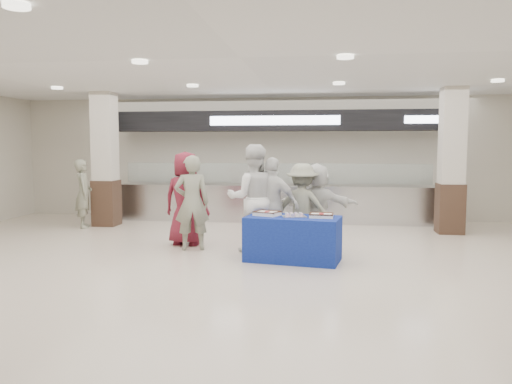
# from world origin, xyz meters

# --- Properties ---
(ground) EXTENTS (14.00, 14.00, 0.00)m
(ground) POSITION_xyz_m (0.00, 0.00, 0.00)
(ground) COLOR beige
(ground) RESTS_ON ground
(serving_line) EXTENTS (8.70, 0.85, 2.80)m
(serving_line) POSITION_xyz_m (0.00, 5.40, 1.16)
(serving_line) COLOR silver
(serving_line) RESTS_ON ground
(column_left) EXTENTS (0.55, 0.55, 3.20)m
(column_left) POSITION_xyz_m (-4.00, 4.20, 1.53)
(column_left) COLOR #332017
(column_left) RESTS_ON ground
(column_right) EXTENTS (0.55, 0.55, 3.20)m
(column_right) POSITION_xyz_m (4.00, 4.20, 1.53)
(column_right) COLOR #332017
(column_right) RESTS_ON ground
(display_table) EXTENTS (1.66, 1.03, 0.75)m
(display_table) POSITION_xyz_m (0.72, 1.06, 0.38)
(display_table) COLOR navy
(display_table) RESTS_ON ground
(sheet_cake_left) EXTENTS (0.49, 0.44, 0.09)m
(sheet_cake_left) POSITION_xyz_m (0.28, 1.14, 0.79)
(sheet_cake_left) COLOR white
(sheet_cake_left) RESTS_ON display_table
(sheet_cake_right) EXTENTS (0.40, 0.32, 0.08)m
(sheet_cake_right) POSITION_xyz_m (1.19, 1.02, 0.79)
(sheet_cake_right) COLOR white
(sheet_cake_right) RESTS_ON display_table
(cupcake_tray) EXTENTS (0.44, 0.37, 0.06)m
(cupcake_tray) POSITION_xyz_m (0.74, 1.05, 0.78)
(cupcake_tray) COLOR #ADADB2
(cupcake_tray) RESTS_ON display_table
(civilian_maroon) EXTENTS (0.95, 0.68, 1.82)m
(civilian_maroon) POSITION_xyz_m (-1.43, 2.14, 0.91)
(civilian_maroon) COLOR maroon
(civilian_maroon) RESTS_ON ground
(soldier_a) EXTENTS (0.73, 0.58, 1.76)m
(soldier_a) POSITION_xyz_m (-1.19, 1.70, 0.88)
(soldier_a) COLOR gray
(soldier_a) RESTS_ON ground
(chef_tall) EXTENTS (1.09, 0.92, 1.96)m
(chef_tall) POSITION_xyz_m (-0.05, 1.70, 0.98)
(chef_tall) COLOR white
(chef_tall) RESTS_ON ground
(chef_short) EXTENTS (1.10, 0.74, 1.73)m
(chef_short) POSITION_xyz_m (0.31, 1.70, 0.86)
(chef_short) COLOR white
(chef_short) RESTS_ON ground
(soldier_b) EXTENTS (1.12, 0.75, 1.61)m
(soldier_b) POSITION_xyz_m (0.84, 1.91, 0.81)
(soldier_b) COLOR gray
(soldier_b) RESTS_ON ground
(civilian_white) EXTENTS (1.56, 0.79, 1.61)m
(civilian_white) POSITION_xyz_m (1.11, 2.19, 0.80)
(civilian_white) COLOR white
(civilian_white) RESTS_ON ground
(soldier_bg) EXTENTS (0.60, 0.70, 1.61)m
(soldier_bg) POSITION_xyz_m (-4.39, 3.81, 0.81)
(soldier_bg) COLOR gray
(soldier_bg) RESTS_ON ground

